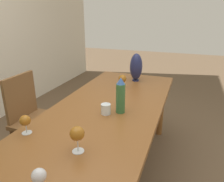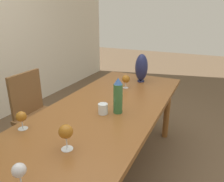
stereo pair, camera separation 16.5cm
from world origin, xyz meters
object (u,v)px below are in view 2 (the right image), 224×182
vase (141,68)px  wine_glass_2 (19,171)px  wine_glass_0 (21,117)px  wine_glass_3 (66,132)px  wine_glass_4 (126,79)px  chair_far (38,113)px  water_bottle (118,96)px  water_tumbler (103,109)px

vase → wine_glass_2: (-1.74, -0.03, -0.06)m
wine_glass_0 → wine_glass_3: (-0.06, -0.41, 0.02)m
wine_glass_3 → wine_glass_4: 1.14m
wine_glass_2 → wine_glass_3: wine_glass_3 is taller
wine_glass_3 → chair_far: chair_far is taller
wine_glass_0 → chair_far: size_ratio=0.14×
water_bottle → wine_glass_3: (-0.57, 0.07, -0.03)m
wine_glass_2 → chair_far: 1.34m
water_bottle → wine_glass_0: bearing=136.6°
wine_glass_0 → water_bottle: bearing=-43.4°
water_tumbler → wine_glass_0: 0.58m
water_bottle → wine_glass_4: size_ratio=2.08×
wine_glass_3 → chair_far: (0.64, 0.85, -0.34)m
water_tumbler → chair_far: chair_far is taller
water_tumbler → wine_glass_4: 0.64m
wine_glass_3 → water_tumbler: bearing=3.2°
wine_glass_0 → wine_glass_2: (-0.40, -0.41, 0.01)m
water_tumbler → wine_glass_4: bearing=6.0°
water_tumbler → chair_far: 0.88m
chair_far → vase: bearing=-47.3°
vase → chair_far: size_ratio=0.34×
wine_glass_3 → vase: bearing=0.9°
water_bottle → vase: bearing=6.1°
vase → wine_glass_4: size_ratio=2.28×
vase → wine_glass_0: 1.40m
wine_glass_0 → chair_far: bearing=37.2°
water_bottle → wine_glass_3: bearing=173.2°
water_tumbler → wine_glass_2: 0.84m
wine_glass_3 → chair_far: size_ratio=0.17×
water_bottle → chair_far: 0.99m
vase → wine_glass_4: bearing=164.7°
water_bottle → wine_glass_3: size_ratio=1.80×
vase → wine_glass_2: size_ratio=2.24×
water_bottle → wine_glass_0: size_ratio=2.23×
vase → wine_glass_0: bearing=163.9°
water_tumbler → wine_glass_4: wine_glass_4 is taller
wine_glass_0 → wine_glass_2: 0.57m
water_tumbler → wine_glass_3: wine_glass_3 is taller
chair_far → wine_glass_3: bearing=-127.1°
wine_glass_0 → water_tumbler: bearing=-41.1°
water_tumbler → wine_glass_2: wine_glass_2 is taller
wine_glass_4 → water_bottle: bearing=-164.0°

